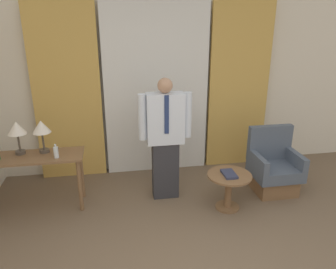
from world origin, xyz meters
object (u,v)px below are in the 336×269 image
(desk, at_px, (33,165))
(book, at_px, (229,174))
(table_lamp_left, at_px, (17,130))
(armchair, at_px, (274,169))
(table_lamp_right, at_px, (41,129))
(side_table, at_px, (229,185))
(bottle_near_edge, at_px, (56,152))
(person, at_px, (165,136))

(desk, bearing_deg, book, -10.69)
(table_lamp_left, bearing_deg, armchair, -3.41)
(book, bearing_deg, armchair, 23.85)
(desk, bearing_deg, table_lamp_right, 33.54)
(table_lamp_left, distance_m, side_table, 2.72)
(table_lamp_right, relative_size, book, 1.67)
(side_table, bearing_deg, armchair, 23.28)
(table_lamp_left, relative_size, bottle_near_edge, 2.38)
(desk, relative_size, table_lamp_left, 2.96)
(armchair, bearing_deg, side_table, -156.72)
(table_lamp_right, bearing_deg, book, -13.64)
(armchair, bearing_deg, table_lamp_right, 176.27)
(desk, xyz_separation_m, side_table, (2.42, -0.44, -0.28))
(armchair, distance_m, book, 0.88)
(desk, relative_size, side_table, 2.23)
(table_lamp_left, xyz_separation_m, armchair, (3.35, -0.20, -0.72))
(table_lamp_right, xyz_separation_m, book, (2.27, -0.55, -0.55))
(desk, distance_m, bottle_near_edge, 0.39)
(person, bearing_deg, bottle_near_edge, -175.40)
(person, height_order, armchair, person)
(bottle_near_edge, bearing_deg, book, -9.46)
(side_table, relative_size, book, 2.22)
(desk, distance_m, armchair, 3.22)
(desk, height_order, person, person)
(side_table, bearing_deg, table_lamp_left, 168.21)
(person, relative_size, armchair, 1.81)
(desk, height_order, armchair, armchair)
(table_lamp_left, height_order, armchair, table_lamp_left)
(desk, xyz_separation_m, table_lamp_right, (0.14, 0.10, 0.44))
(desk, relative_size, person, 0.76)
(bottle_near_edge, bearing_deg, person, 4.60)
(person, bearing_deg, book, -32.05)
(armchair, height_order, book, armchair)
(person, bearing_deg, table_lamp_left, 177.11)
(table_lamp_right, height_order, armchair, table_lamp_right)
(person, distance_m, armchair, 1.63)
(armchair, bearing_deg, book, -156.15)
(book, bearing_deg, table_lamp_right, 166.36)
(desk, distance_m, table_lamp_left, 0.47)
(book, bearing_deg, desk, 169.31)
(side_table, bearing_deg, book, -129.13)
(desk, distance_m, side_table, 2.48)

